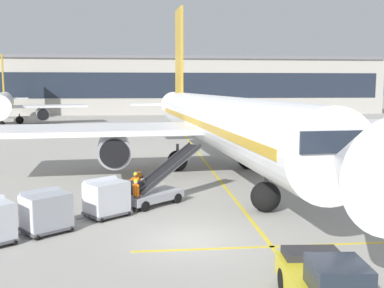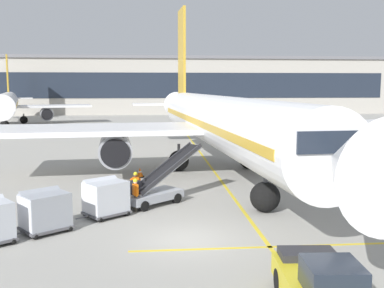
% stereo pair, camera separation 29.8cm
% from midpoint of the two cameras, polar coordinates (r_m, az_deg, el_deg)
% --- Properties ---
extents(ground_plane, '(600.00, 600.00, 0.00)m').
position_cam_midpoint_polar(ground_plane, '(19.64, -0.42, -12.05)').
color(ground_plane, '#9E9B93').
extents(parked_airplane, '(35.05, 44.71, 15.17)m').
position_cam_midpoint_polar(parked_airplane, '(34.11, 3.46, 2.86)').
color(parked_airplane, white).
rests_on(parked_airplane, ground).
extents(belt_loader, '(4.80, 4.34, 3.16)m').
position_cam_midpoint_polar(belt_loader, '(25.19, -4.35, -5.61)').
color(belt_loader, '#A3A8B2').
rests_on(belt_loader, ground).
extents(baggage_cart_lead, '(2.65, 2.49, 1.91)m').
position_cam_midpoint_polar(baggage_cart_lead, '(23.13, -10.57, -6.60)').
color(baggage_cart_lead, '#515156').
rests_on(baggage_cart_lead, ground).
extents(baggage_cart_second, '(2.65, 2.49, 1.91)m').
position_cam_midpoint_polar(baggage_cart_second, '(21.36, -17.81, -8.00)').
color(baggage_cart_second, '#515156').
rests_on(baggage_cart_second, ground).
extents(pushback_tug, '(2.40, 4.54, 1.83)m').
position_cam_midpoint_polar(pushback_tug, '(13.99, 16.98, -17.00)').
color(pushback_tug, gold).
rests_on(pushback_tug, ground).
extents(ground_crew_by_loader, '(0.57, 0.25, 1.74)m').
position_cam_midpoint_polar(ground_crew_by_loader, '(25.60, -6.84, -5.18)').
color(ground_crew_by_loader, '#514C42').
rests_on(ground_crew_by_loader, ground).
extents(ground_crew_by_carts, '(0.35, 0.55, 1.74)m').
position_cam_midpoint_polar(ground_crew_by_carts, '(23.80, -6.84, -6.13)').
color(ground_crew_by_carts, '#514C42').
rests_on(ground_crew_by_carts, ground).
extents(ground_crew_marshaller, '(0.32, 0.56, 1.74)m').
position_cam_midpoint_polar(ground_crew_marshaller, '(23.72, -11.96, -6.29)').
color(ground_crew_marshaller, '#333847').
rests_on(ground_crew_marshaller, ground).
extents(ground_crew_wingwalker, '(0.31, 0.56, 1.74)m').
position_cam_midpoint_polar(ground_crew_wingwalker, '(24.17, -9.41, -5.97)').
color(ground_crew_wingwalker, black).
rests_on(ground_crew_wingwalker, ground).
extents(safety_cone_engine_keepout, '(0.60, 0.60, 0.69)m').
position_cam_midpoint_polar(safety_cone_engine_keepout, '(32.70, -6.37, -3.62)').
color(safety_cone_engine_keepout, black).
rests_on(safety_cone_engine_keepout, ground).
extents(apron_guidance_line_lead_in, '(0.20, 110.00, 0.01)m').
position_cam_midpoint_polar(apron_guidance_line_lead_in, '(33.82, 3.30, -3.79)').
color(apron_guidance_line_lead_in, yellow).
rests_on(apron_guidance_line_lead_in, ground).
extents(apron_guidance_line_stop_bar, '(12.00, 0.20, 0.01)m').
position_cam_midpoint_polar(apron_guidance_line_stop_bar, '(19.17, 11.05, -12.67)').
color(apron_guidance_line_stop_bar, yellow).
rests_on(apron_guidance_line_stop_bar, ground).
extents(terminal_building, '(135.76, 16.90, 13.56)m').
position_cam_midpoint_polar(terminal_building, '(112.61, -10.81, 7.30)').
color(terminal_building, '#A8A399').
rests_on(terminal_building, ground).
extents(distant_airplane, '(28.73, 37.14, 12.78)m').
position_cam_midpoint_polar(distant_airplane, '(83.24, -22.43, 4.70)').
color(distant_airplane, white).
rests_on(distant_airplane, ground).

